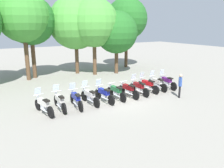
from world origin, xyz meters
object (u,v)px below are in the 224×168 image
Objects in this scene: motorcycle_8 at (147,85)px; tree_1 at (23,16)px; motorcycle_3 at (90,96)px; motorcycle_6 at (128,90)px; motorcycle_9 at (157,83)px; tree_5 at (117,32)px; tree_3 at (76,23)px; motorcycle_2 at (76,99)px; motorcycle_1 at (60,101)px; motorcycle_10 at (167,82)px; motorcycle_7 at (139,87)px; tree_4 at (94,23)px; person_0 at (180,84)px; motorcycle_4 at (104,94)px; tree_6 at (127,19)px; motorcycle_0 at (43,105)px; tree_2 at (30,21)px; motorcycle_5 at (116,92)px.

motorcycle_8 is 0.29× the size of tree_1.
motorcycle_8 is (4.76, 0.29, 0.00)m from motorcycle_3.
motorcycle_8 is (1.90, 0.31, 0.01)m from motorcycle_6.
motorcycle_6 is at bearing 93.67° from motorcycle_8.
tree_5 is at bearing -3.15° from motorcycle_9.
tree_5 is at bearing -30.13° from tree_3.
motorcycle_2 is 0.36× the size of tree_5.
motorcycle_2 is 10.91m from tree_3.
tree_5 reaches higher than motorcycle_6.
motorcycle_10 is at bearing -86.16° from motorcycle_1.
tree_3 is at bearing 5.97° from motorcycle_7.
motorcycle_3 is at bearing -118.49° from tree_4.
tree_4 is at bearing -40.95° from person_0.
motorcycle_4 is 13.49m from tree_6.
tree_4 reaches higher than motorcycle_1.
motorcycle_0 is 8.59m from motorcycle_9.
tree_4 is (7.00, 7.82, 4.42)m from motorcycle_0.
motorcycle_4 is (3.81, 0.11, 0.00)m from motorcycle_0.
person_0 is at bearing -102.28° from motorcycle_1.
motorcycle_3 is 0.30× the size of tree_2.
tree_3 is (-0.93, 8.99, 4.43)m from motorcycle_7.
motorcycle_2 is 1.00× the size of motorcycle_8.
tree_6 reaches higher than person_0.
tree_1 reaches higher than motorcycle_8.
motorcycle_3 is at bearing 80.44° from motorcycle_4.
person_0 reaches higher than motorcycle_7.
tree_1 is 11.07m from tree_6.
tree_2 is (-4.11, 9.22, 4.60)m from motorcycle_6.
motorcycle_4 is at bearing -99.04° from motorcycle_0.
motorcycle_1 is at bearing -90.34° from motorcycle_0.
tree_6 is (5.28, 9.43, 4.87)m from motorcycle_7.
motorcycle_10 is at bearing -90.75° from motorcycle_4.
motorcycle_9 is (4.76, 0.44, 0.00)m from motorcycle_4.
motorcycle_6 is at bearing 99.23° from motorcycle_9.
tree_6 reaches higher than tree_3.
motorcycle_1 and motorcycle_7 have the same top height.
motorcycle_1 and motorcycle_10 have the same top height.
motorcycle_5 is (2.85, 0.14, -0.01)m from motorcycle_2.
motorcycle_7 is at bearing -89.09° from motorcycle_5.
motorcycle_1 is at bearing -128.31° from tree_4.
motorcycle_8 is at bearing -115.13° from tree_6.
motorcycle_1 is 11.19m from tree_3.
motorcycle_10 is at bearing -87.93° from motorcycle_6.
motorcycle_7 is at bearing -92.74° from motorcycle_3.
motorcycle_8 is (3.81, 0.37, 0.00)m from motorcycle_4.
motorcycle_2 is 1.00× the size of motorcycle_3.
motorcycle_10 is (4.76, 0.32, 0.01)m from motorcycle_5.
tree_6 reaches higher than motorcycle_5.
motorcycle_2 and motorcycle_8 have the same top height.
motorcycle_0 is 0.99× the size of motorcycle_9.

